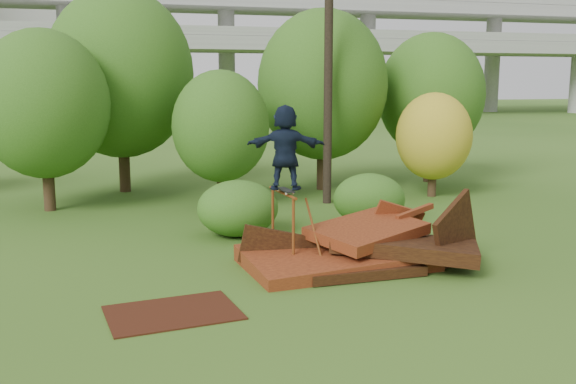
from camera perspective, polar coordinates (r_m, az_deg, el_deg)
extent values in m
plane|color=#2D5116|center=(12.78, 5.89, -8.40)|extent=(240.00, 240.00, 0.00)
cube|color=#4D1D0D|center=(14.12, 4.31, -5.86)|extent=(4.17, 2.79, 0.66)
cube|color=black|center=(14.35, 10.40, -4.74)|extent=(3.64, 3.19, 0.60)
cube|color=#4D1D0D|center=(14.45, 7.07, -3.41)|extent=(2.98, 2.61, 0.52)
cube|color=black|center=(14.63, 14.66, -3.70)|extent=(1.72, 1.22, 1.94)
cube|color=#4D1D0D|center=(15.59, 9.35, -3.06)|extent=(1.48, 0.38, 1.42)
cube|color=black|center=(14.10, -0.85, -5.13)|extent=(1.80, 0.39, 1.16)
cube|color=black|center=(13.16, 7.30, -7.34)|extent=(2.52, 0.29, 0.21)
cube|color=#4D1D0D|center=(15.41, 11.21, -1.75)|extent=(1.16, 0.56, 0.29)
cylinder|color=brown|center=(13.61, 0.48, -3.78)|extent=(0.06, 0.06, 1.57)
cylinder|color=brown|center=(14.82, -1.36, -2.66)|extent=(0.06, 0.06, 1.57)
cylinder|color=brown|center=(14.06, -0.48, -0.07)|extent=(0.22, 1.62, 0.06)
cube|color=black|center=(13.88, -0.23, 0.20)|extent=(0.26, 0.73, 0.02)
cylinder|color=beige|center=(13.68, 0.45, -0.10)|extent=(0.03, 0.05, 0.05)
cylinder|color=beige|center=(13.62, -0.16, -0.14)|extent=(0.03, 0.05, 0.05)
cylinder|color=beige|center=(14.15, -0.30, 0.23)|extent=(0.03, 0.05, 0.05)
cylinder|color=beige|center=(14.10, -0.89, 0.19)|extent=(0.03, 0.05, 0.05)
imported|color=black|center=(13.76, -0.23, 3.99)|extent=(1.78, 1.03, 1.82)
cube|color=#38170C|center=(11.52, -10.21, -10.51)|extent=(2.42, 1.87, 0.03)
cylinder|color=black|center=(21.28, -20.51, 0.87)|extent=(0.36, 0.36, 1.82)
ellipsoid|color=#285015|center=(21.07, -20.90, 7.32)|extent=(3.96, 3.96, 4.56)
cylinder|color=black|center=(24.17, -14.35, 2.75)|extent=(0.40, 0.40, 2.30)
ellipsoid|color=#285015|center=(24.01, -14.67, 10.14)|extent=(5.22, 5.22, 6.01)
cylinder|color=black|center=(20.77, -5.91, 0.67)|extent=(0.32, 0.32, 1.42)
ellipsoid|color=#285015|center=(20.56, -6.00, 5.83)|extent=(3.10, 3.10, 3.56)
cylinder|color=black|center=(23.93, 3.03, 2.71)|extent=(0.38, 0.38, 2.08)
ellipsoid|color=#285015|center=(23.75, 3.09, 9.49)|extent=(4.76, 4.76, 5.47)
cylinder|color=black|center=(23.05, 12.69, 1.02)|extent=(0.30, 0.30, 1.13)
ellipsoid|color=#A58C19|center=(22.87, 12.83, 4.86)|extent=(2.63, 2.63, 3.02)
cylinder|color=black|center=(26.42, 12.38, 2.97)|extent=(0.36, 0.36, 1.91)
ellipsoid|color=#285015|center=(26.25, 12.58, 8.46)|extent=(4.20, 4.20, 4.83)
ellipsoid|color=#285015|center=(16.71, -4.49, -1.45)|extent=(2.12, 1.96, 1.47)
ellipsoid|color=#285015|center=(18.18, 7.23, -0.62)|extent=(2.04, 1.87, 1.45)
cylinder|color=black|center=(21.01, 3.60, 10.92)|extent=(0.28, 0.28, 8.82)
cube|color=gray|center=(71.57, -11.94, 12.77)|extent=(160.00, 9.00, 1.40)
cube|color=gray|center=(77.97, -12.35, 16.19)|extent=(160.00, 9.00, 1.40)
cylinder|color=gray|center=(71.45, -11.83, 9.57)|extent=(2.20, 2.20, 8.00)
cylinder|color=gray|center=(74.76, 2.28, 9.77)|extent=(2.20, 2.20, 8.00)
cube|color=#9E9E99|center=(114.35, -21.64, 14.12)|extent=(14.00, 14.00, 28.00)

